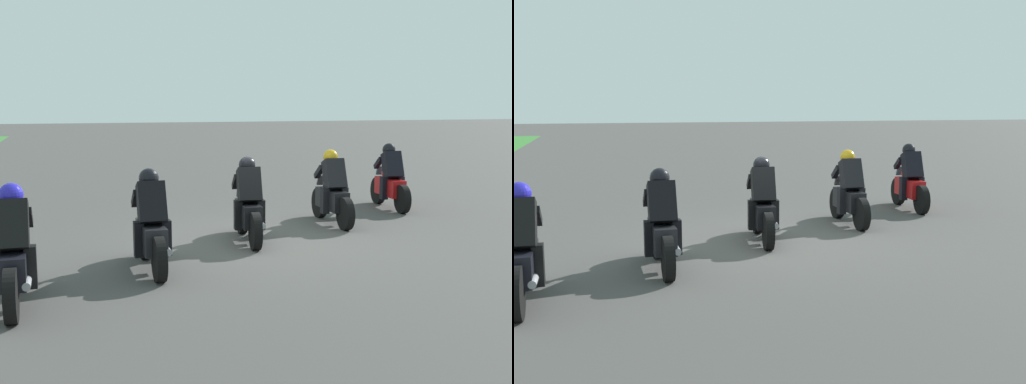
{
  "view_description": "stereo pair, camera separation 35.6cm",
  "coord_description": "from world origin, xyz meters",
  "views": [
    {
      "loc": [
        -10.89,
        3.1,
        2.52
      ],
      "look_at": [
        -0.09,
        -0.02,
        0.9
      ],
      "focal_mm": 45.3,
      "sensor_mm": 36.0,
      "label": 1
    },
    {
      "loc": [
        -10.99,
        2.75,
        2.52
      ],
      "look_at": [
        -0.09,
        -0.02,
        0.9
      ],
      "focal_mm": 45.3,
      "sensor_mm": 36.0,
      "label": 2
    }
  ],
  "objects": [
    {
      "name": "ground_plane",
      "position": [
        0.0,
        0.0,
        0.0
      ],
      "size": [
        120.0,
        120.0,
        0.0
      ],
      "primitive_type": "plane",
      "color": "#464442"
    },
    {
      "name": "rider_lane_b",
      "position": [
        1.15,
        -1.99,
        0.62
      ],
      "size": [
        2.04,
        0.54,
        1.51
      ],
      "rotation": [
        0.0,
        0.0,
        -0.02
      ],
      "color": "black",
      "rests_on": "ground_plane"
    },
    {
      "name": "rider_lane_a",
      "position": [
        2.5,
        -4.0,
        0.62
      ],
      "size": [
        2.04,
        0.55,
        1.51
      ],
      "rotation": [
        0.0,
        0.0,
        -0.07
      ],
      "color": "black",
      "rests_on": "ground_plane"
    },
    {
      "name": "rider_lane_d",
      "position": [
        -1.46,
        1.99,
        0.62
      ],
      "size": [
        2.04,
        0.55,
        1.51
      ],
      "rotation": [
        0.0,
        0.0,
        0.03
      ],
      "color": "black",
      "rests_on": "ground_plane"
    },
    {
      "name": "rider_lane_c",
      "position": [
        0.03,
        0.09,
        0.62
      ],
      "size": [
        2.04,
        0.56,
        1.51
      ],
      "rotation": [
        0.0,
        0.0,
        -0.1
      ],
      "color": "black",
      "rests_on": "ground_plane"
    },
    {
      "name": "rider_lane_e",
      "position": [
        -2.68,
        3.82,
        0.62
      ],
      "size": [
        2.04,
        0.54,
        1.51
      ],
      "rotation": [
        0.0,
        0.0,
        0.02
      ],
      "color": "black",
      "rests_on": "ground_plane"
    }
  ]
}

